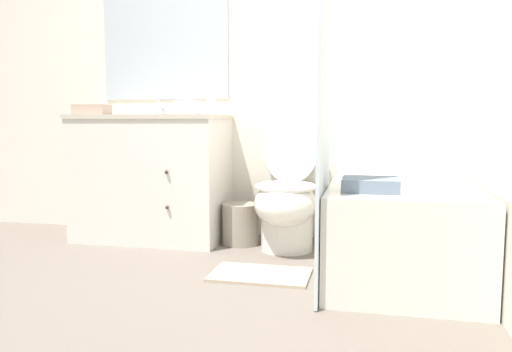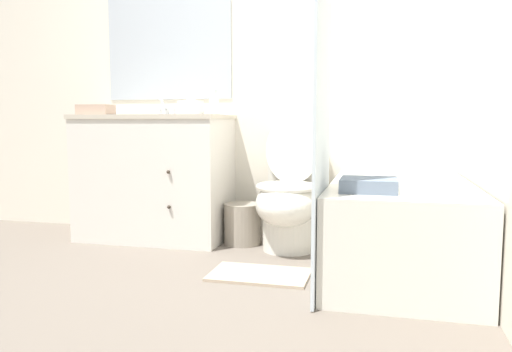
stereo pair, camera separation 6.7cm
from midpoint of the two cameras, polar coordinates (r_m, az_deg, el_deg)
ground_plane at (r=2.32m, az=-6.26°, el=-14.80°), size 14.00×14.00×0.00m
wall_back at (r=3.66m, az=1.96°, el=12.78°), size 8.00×0.06×2.50m
wall_right at (r=2.86m, az=25.82°, el=14.01°), size 0.05×2.50×2.50m
vanity_cabinet at (r=3.61m, az=-10.92°, el=0.02°), size 1.05×0.59×0.88m
sink_faucet at (r=3.78m, az=-9.79°, el=7.39°), size 0.14×0.12×0.12m
toilet at (r=3.25m, az=4.41°, el=-2.61°), size 0.39×0.68×0.89m
bathtub at (r=2.90m, az=16.72°, el=-5.57°), size 0.74×1.39×0.50m
shower_curtain at (r=2.41m, az=8.43°, el=9.72°), size 0.01×0.57×1.95m
wastebasket at (r=3.42m, az=-0.99°, el=-5.49°), size 0.25×0.25×0.28m
tissue_box at (r=3.51m, az=-6.92°, el=7.79°), size 0.14×0.13×0.12m
soap_dispenser at (r=3.44m, az=-4.26°, el=8.20°), size 0.07×0.07×0.16m
hand_towel_folded at (r=3.64m, az=-17.36°, el=7.24°), size 0.23×0.14×0.07m
bath_towel_folded at (r=2.45m, az=13.54°, el=-0.99°), size 0.27×0.25×0.06m
bath_mat at (r=2.75m, az=1.13°, el=-11.20°), size 0.53×0.34×0.02m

